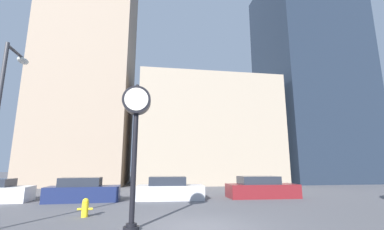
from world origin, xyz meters
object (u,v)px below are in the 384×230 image
car_maroon (261,188)px  car_navy (83,191)px  fire_hydrant_far (85,207)px  car_silver (170,190)px  street_clock (136,121)px  street_lamp_left (5,103)px

car_maroon → car_navy: bearing=-177.2°
car_maroon → fire_hydrant_far: size_ratio=6.27×
car_silver → street_clock: bearing=-100.1°
car_navy → street_lamp_left: 8.02m
street_clock → fire_hydrant_far: bearing=128.6°
car_navy → car_maroon: 11.51m
street_clock → car_maroon: street_clock is taller
car_maroon → street_lamp_left: (-12.80, -7.17, 3.72)m
street_clock → car_navy: 9.00m
street_clock → car_silver: (1.83, 7.83, -3.07)m
street_clock → street_lamp_left: (-4.74, 0.74, 0.64)m
car_navy → car_maroon: (11.51, 0.18, 0.00)m
street_clock → car_maroon: (8.06, 7.90, -3.08)m
car_silver → car_maroon: (6.24, 0.07, -0.00)m
fire_hydrant_far → car_navy: bearing=104.8°
car_silver → car_maroon: bearing=3.8°
street_clock → fire_hydrant_far: size_ratio=6.66×
car_silver → fire_hydrant_far: (-3.92, -5.21, -0.23)m
street_clock → car_navy: (-3.44, 7.72, -3.08)m
car_silver → car_maroon: 6.24m
car_maroon → street_lamp_left: 15.14m
car_navy → car_maroon: size_ratio=0.90×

